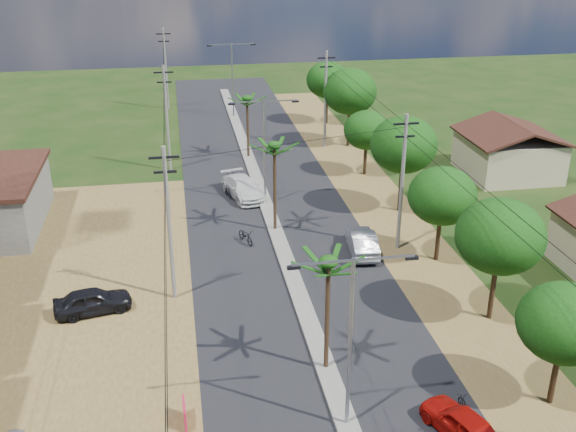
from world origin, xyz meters
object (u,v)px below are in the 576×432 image
object	(u,v)px
car_red_near	(462,424)
moto_rider_east	(466,409)
car_silver_mid	(362,242)
car_parked_dark	(93,301)
car_white_far	(243,188)
roadside_sign	(185,414)

from	to	relation	value
car_red_near	moto_rider_east	distance (m)	1.39
car_red_near	car_silver_mid	bearing A→B (deg)	-111.35
car_parked_dark	moto_rider_east	bearing A→B (deg)	-136.38
car_white_far	moto_rider_east	distance (m)	27.64
car_white_far	roadside_sign	bearing A→B (deg)	-116.51
car_white_far	car_parked_dark	size ratio (longest dim) A/B	1.27
roadside_sign	moto_rider_east	bearing A→B (deg)	-9.45
car_silver_mid	roadside_sign	xyz separation A→B (m)	(-11.73, -14.48, -0.22)
car_silver_mid	moto_rider_east	xyz separation A→B (m)	(0.20, -16.05, -0.33)
car_silver_mid	car_white_far	world-z (taller)	car_white_far
roadside_sign	car_silver_mid	bearing A→B (deg)	49.04
car_white_far	roadside_sign	size ratio (longest dim) A/B	4.09
car_parked_dark	car_red_near	bearing A→B (deg)	-140.23
car_red_near	roadside_sign	distance (m)	11.55
car_silver_mid	car_parked_dark	bearing A→B (deg)	21.37
car_red_near	roadside_sign	size ratio (longest dim) A/B	3.11
car_red_near	roadside_sign	xyz separation A→B (m)	(-11.22, 2.73, -0.15)
car_white_far	moto_rider_east	bearing A→B (deg)	-90.78
moto_rider_east	roadside_sign	xyz separation A→B (m)	(-11.93, 1.57, 0.11)
moto_rider_east	roadside_sign	size ratio (longest dim) A/B	1.24
car_red_near	car_silver_mid	world-z (taller)	car_silver_mid
car_parked_dark	roadside_sign	distance (m)	10.90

